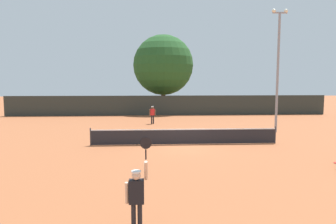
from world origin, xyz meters
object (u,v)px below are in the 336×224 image
object	(u,v)px
large_tree	(163,65)
parked_car_near	(105,104)
tennis_ball	(137,144)
light_pole	(278,64)
player_serving	(137,192)
player_receiving	(152,113)

from	to	relation	value
large_tree	parked_car_near	xyz separation A→B (m)	(-7.77, 2.78, -5.07)
tennis_ball	light_pole	size ratio (longest dim) A/B	0.01
player_serving	tennis_ball	xyz separation A→B (m)	(-0.49, 10.97, -1.06)
player_serving	player_receiving	distance (m)	20.08
light_pole	tennis_ball	bearing A→B (deg)	-158.69
large_tree	parked_car_near	world-z (taller)	large_tree
player_receiving	light_pole	bearing A→B (deg)	151.60
player_serving	parked_car_near	xyz separation A→B (m)	(-5.77, 33.69, -0.32)
player_receiving	parked_car_near	size ratio (longest dim) A/B	0.37
player_receiving	large_tree	bearing A→B (deg)	-97.65
parked_car_near	large_tree	bearing A→B (deg)	-22.91
player_receiving	tennis_ball	world-z (taller)	player_receiving
player_serving	light_pole	distance (m)	18.43
player_receiving	large_tree	distance (m)	11.98
tennis_ball	light_pole	xyz separation A→B (m)	(10.38, 4.05, 5.12)
light_pole	parked_car_near	world-z (taller)	light_pole
tennis_ball	large_tree	distance (m)	20.92
player_receiving	tennis_ball	bearing A→B (deg)	83.58
player_serving	light_pole	size ratio (longest dim) A/B	0.27
large_tree	player_receiving	bearing A→B (deg)	-97.65
player_receiving	parked_car_near	xyz separation A→B (m)	(-6.31, 13.61, -0.18)
player_receiving	large_tree	size ratio (longest dim) A/B	0.16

